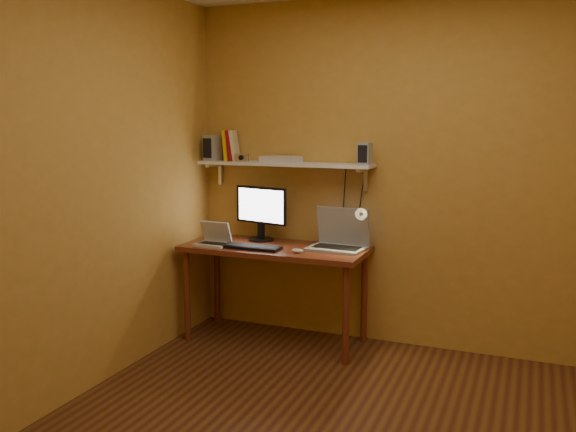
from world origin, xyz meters
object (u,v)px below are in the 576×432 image
at_px(speaker_right, 365,154).
at_px(router, 281,159).
at_px(monitor, 261,210).
at_px(netbook, 214,239).
at_px(speaker_left, 212,148).
at_px(wall_shelf, 285,164).
at_px(keyboard, 252,247).
at_px(mouse, 298,251).
at_px(shelf_camera, 242,157).
at_px(desk_lamp, 364,222).
at_px(desk, 275,257).
at_px(laptop, 340,238).

relative_size(speaker_right, router, 0.56).
bearing_deg(monitor, netbook, -115.78).
relative_size(speaker_left, router, 0.70).
relative_size(wall_shelf, router, 4.89).
height_order(keyboard, speaker_right, speaker_right).
bearing_deg(keyboard, mouse, -2.05).
height_order(speaker_right, router, speaker_right).
bearing_deg(speaker_left, shelf_camera, 3.33).
height_order(wall_shelf, mouse, wall_shelf).
distance_m(keyboard, desk_lamp, 0.85).
bearing_deg(wall_shelf, shelf_camera, -170.53).
relative_size(keyboard, speaker_left, 2.18).
bearing_deg(desk, desk_lamp, 10.81).
bearing_deg(monitor, laptop, 7.43).
bearing_deg(speaker_right, keyboard, -148.65).
height_order(laptop, netbook, laptop).
xyz_separation_m(laptop, desk_lamp, (0.18, 0.03, 0.13)).
bearing_deg(mouse, router, 135.21).
bearing_deg(monitor, wall_shelf, 21.17).
xyz_separation_m(netbook, desk_lamp, (1.10, 0.27, 0.16)).
height_order(laptop, speaker_right, speaker_right).
bearing_deg(netbook, speaker_right, 20.72).
bearing_deg(router, speaker_left, 179.22).
relative_size(monitor, speaker_left, 2.33).
bearing_deg(speaker_left, keyboard, -18.84).
bearing_deg(shelf_camera, laptop, -2.61).
relative_size(laptop, netbook, 1.66).
xyz_separation_m(keyboard, mouse, (0.37, -0.01, 0.00)).
xyz_separation_m(desk_lamp, router, (-0.69, 0.07, 0.44)).
relative_size(wall_shelf, shelf_camera, 12.53).
height_order(netbook, speaker_right, speaker_right).
relative_size(monitor, shelf_camera, 4.19).
height_order(monitor, router, router).
distance_m(monitor, shelf_camera, 0.44).
bearing_deg(shelf_camera, netbook, -110.00).
bearing_deg(monitor, shelf_camera, -155.55).
bearing_deg(keyboard, desk_lamp, 18.97).
bearing_deg(keyboard, speaker_right, 23.06).
distance_m(wall_shelf, router, 0.05).
xyz_separation_m(wall_shelf, speaker_left, (-0.64, 0.01, 0.12)).
height_order(netbook, desk_lamp, desk_lamp).
bearing_deg(router, monitor, -170.80).
height_order(netbook, shelf_camera, shelf_camera).
distance_m(wall_shelf, speaker_right, 0.65).
bearing_deg(shelf_camera, desk_lamp, -0.63).
bearing_deg(laptop, keyboard, -152.84).
bearing_deg(wall_shelf, monitor, -171.97).
bearing_deg(desk, speaker_right, 15.86).
distance_m(speaker_right, shelf_camera, 0.98).
distance_m(laptop, keyboard, 0.66).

